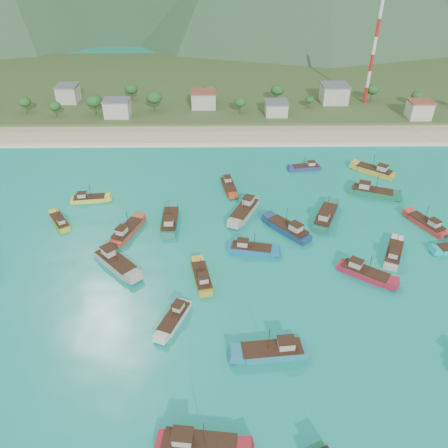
{
  "coord_description": "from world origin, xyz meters",
  "views": [
    {
      "loc": [
        2.36,
        -66.36,
        59.89
      ],
      "look_at": [
        3.27,
        18.0,
        3.0
      ],
      "focal_mm": 35.0,
      "sensor_mm": 36.0,
      "label": 1
    }
  ],
  "objects_px": {
    "boat_18": "(202,278)",
    "boat_24": "(127,232)",
    "boat_19": "(175,318)",
    "boat_11": "(115,262)",
    "boat_8": "(306,168)",
    "boat_22": "(273,352)",
    "boat_4": "(198,446)",
    "radio_tower": "(373,54)",
    "boat_13": "(89,199)",
    "boat_32": "(245,211)",
    "boat_31": "(375,171)",
    "boat_28": "(426,225)",
    "boat_29": "(170,222)",
    "boat_30": "(288,230)",
    "boat_7": "(60,222)",
    "boat_14": "(364,273)",
    "boat_17": "(229,187)",
    "boat_0": "(251,249)",
    "boat_12": "(326,218)",
    "boat_9": "(371,192)",
    "boat_2": "(393,254)"
  },
  "relations": [
    {
      "from": "boat_8",
      "to": "boat_9",
      "type": "xyz_separation_m",
      "value": [
        15.17,
        -15.61,
        0.34
      ]
    },
    {
      "from": "boat_24",
      "to": "boat_28",
      "type": "height_order",
      "value": "boat_24"
    },
    {
      "from": "boat_9",
      "to": "boat_28",
      "type": "bearing_deg",
      "value": 50.23
    },
    {
      "from": "boat_24",
      "to": "boat_7",
      "type": "bearing_deg",
      "value": -174.17
    },
    {
      "from": "radio_tower",
      "to": "boat_14",
      "type": "xyz_separation_m",
      "value": [
        -29.23,
        -105.23,
        -19.72
      ]
    },
    {
      "from": "boat_11",
      "to": "boat_19",
      "type": "height_order",
      "value": "boat_11"
    },
    {
      "from": "boat_28",
      "to": "boat_18",
      "type": "bearing_deg",
      "value": 173.11
    },
    {
      "from": "boat_22",
      "to": "boat_24",
      "type": "xyz_separation_m",
      "value": [
        -30.86,
        35.74,
        -0.09
      ]
    },
    {
      "from": "boat_9",
      "to": "boat_19",
      "type": "height_order",
      "value": "boat_9"
    },
    {
      "from": "boat_11",
      "to": "boat_17",
      "type": "relative_size",
      "value": 1.12
    },
    {
      "from": "boat_4",
      "to": "boat_30",
      "type": "height_order",
      "value": "boat_30"
    },
    {
      "from": "boat_31",
      "to": "boat_32",
      "type": "xyz_separation_m",
      "value": [
        -39.49,
        -21.66,
        0.09
      ]
    },
    {
      "from": "boat_18",
      "to": "boat_24",
      "type": "xyz_separation_m",
      "value": [
        -18.23,
        16.66,
        0.1
      ]
    },
    {
      "from": "boat_8",
      "to": "boat_22",
      "type": "height_order",
      "value": "boat_22"
    },
    {
      "from": "boat_14",
      "to": "boat_32",
      "type": "bearing_deg",
      "value": -100.14
    },
    {
      "from": "boat_24",
      "to": "boat_31",
      "type": "bearing_deg",
      "value": 44.78
    },
    {
      "from": "boat_4",
      "to": "boat_29",
      "type": "bearing_deg",
      "value": -164.2
    },
    {
      "from": "boat_7",
      "to": "boat_24",
      "type": "height_order",
      "value": "boat_24"
    },
    {
      "from": "boat_29",
      "to": "boat_11",
      "type": "bearing_deg",
      "value": -124.05
    },
    {
      "from": "boat_22",
      "to": "boat_14",
      "type": "bearing_deg",
      "value": -51.53
    },
    {
      "from": "boat_31",
      "to": "boat_28",
      "type": "bearing_deg",
      "value": -132.31
    },
    {
      "from": "boat_4",
      "to": "boat_30",
      "type": "relative_size",
      "value": 1.06
    },
    {
      "from": "boat_32",
      "to": "boat_8",
      "type": "bearing_deg",
      "value": -103.29
    },
    {
      "from": "boat_4",
      "to": "radio_tower",
      "type": "bearing_deg",
      "value": 162.88
    },
    {
      "from": "boat_13",
      "to": "boat_32",
      "type": "bearing_deg",
      "value": 73.45
    },
    {
      "from": "boat_14",
      "to": "boat_30",
      "type": "distance_m",
      "value": 20.89
    },
    {
      "from": "boat_29",
      "to": "boat_31",
      "type": "distance_m",
      "value": 63.8
    },
    {
      "from": "boat_8",
      "to": "boat_18",
      "type": "xyz_separation_m",
      "value": [
        -29.81,
        -50.16,
        0.13
      ]
    },
    {
      "from": "boat_0",
      "to": "boat_12",
      "type": "relative_size",
      "value": 0.82
    },
    {
      "from": "boat_7",
      "to": "boat_9",
      "type": "distance_m",
      "value": 81.52
    },
    {
      "from": "boat_4",
      "to": "boat_31",
      "type": "distance_m",
      "value": 95.77
    },
    {
      "from": "boat_7",
      "to": "boat_32",
      "type": "relative_size",
      "value": 0.69
    },
    {
      "from": "boat_4",
      "to": "boat_14",
      "type": "relative_size",
      "value": 1.12
    },
    {
      "from": "boat_13",
      "to": "boat_22",
      "type": "height_order",
      "value": "boat_22"
    },
    {
      "from": "boat_28",
      "to": "boat_31",
      "type": "bearing_deg",
      "value": 72.28
    },
    {
      "from": "boat_18",
      "to": "boat_28",
      "type": "bearing_deg",
      "value": 7.71
    },
    {
      "from": "boat_2",
      "to": "boat_17",
      "type": "xyz_separation_m",
      "value": [
        -35.66,
        31.15,
        -0.05
      ]
    },
    {
      "from": "boat_18",
      "to": "boat_22",
      "type": "relative_size",
      "value": 0.86
    },
    {
      "from": "boat_19",
      "to": "boat_18",
      "type": "bearing_deg",
      "value": -91.04
    },
    {
      "from": "boat_12",
      "to": "boat_32",
      "type": "relative_size",
      "value": 1.01
    },
    {
      "from": "boat_8",
      "to": "boat_12",
      "type": "bearing_deg",
      "value": 173.77
    },
    {
      "from": "boat_30",
      "to": "boat_31",
      "type": "bearing_deg",
      "value": 5.22
    },
    {
      "from": "boat_19",
      "to": "boat_11",
      "type": "bearing_deg",
      "value": -26.82
    },
    {
      "from": "boat_4",
      "to": "boat_11",
      "type": "height_order",
      "value": "boat_11"
    },
    {
      "from": "boat_8",
      "to": "boat_11",
      "type": "distance_m",
      "value": 66.22
    },
    {
      "from": "boat_14",
      "to": "boat_29",
      "type": "relative_size",
      "value": 0.9
    },
    {
      "from": "boat_14",
      "to": "boat_31",
      "type": "height_order",
      "value": "boat_31"
    },
    {
      "from": "boat_18",
      "to": "boat_22",
      "type": "height_order",
      "value": "boat_22"
    },
    {
      "from": "boat_11",
      "to": "boat_31",
      "type": "xyz_separation_m",
      "value": [
        68.25,
        42.08,
        -0.09
      ]
    },
    {
      "from": "radio_tower",
      "to": "boat_30",
      "type": "distance_m",
      "value": 101.05
    }
  ]
}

